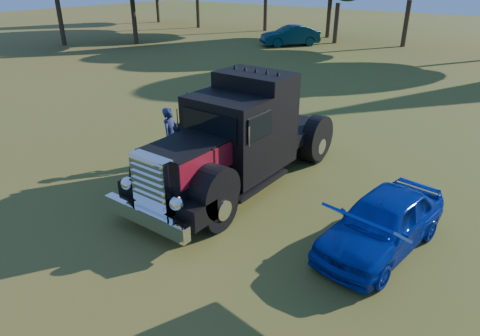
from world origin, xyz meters
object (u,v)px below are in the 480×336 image
Objects in this scene: diamond_t_truck at (236,142)px; spectator_far at (181,150)px; distant_teal_car at (290,36)px; hotrod_coupe at (382,222)px; spectator_near at (171,136)px.

spectator_far is at bearing -162.34° from diamond_t_truck.
diamond_t_truck is at bearing -25.06° from distant_teal_car.
spectator_far is (-1.59, -0.51, -0.48)m from diamond_t_truck.
hotrod_coupe reaches higher than distant_teal_car.
hotrod_coupe is 2.36× the size of spectator_near.
distant_teal_car is at bearing 117.12° from diamond_t_truck.
hotrod_coupe is (4.31, -0.58, -0.64)m from diamond_t_truck.
diamond_t_truck is 4.39m from hotrod_coupe.
spectator_far is 24.37m from distant_teal_car.
spectator_near is at bearing 179.79° from diamond_t_truck.
diamond_t_truck is at bearing -105.09° from spectator_near.
spectator_near is at bearing 110.07° from spectator_far.
distant_teal_car is (-11.21, 21.89, -0.52)m from diamond_t_truck.
diamond_t_truck is 1.56× the size of distant_teal_car.
hotrod_coupe is at bearing -109.84° from spectator_near.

